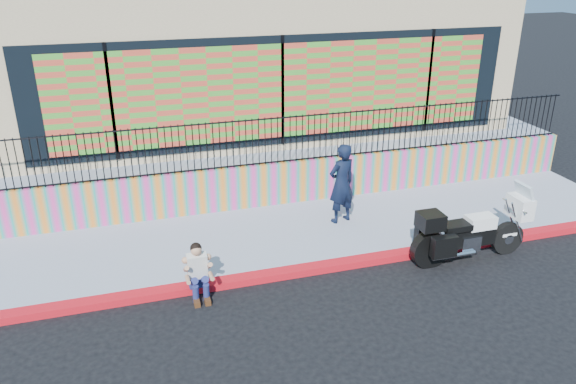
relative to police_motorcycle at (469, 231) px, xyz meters
name	(u,v)px	position (x,y,z in m)	size (l,w,h in m)	color
ground	(338,268)	(-2.76, 0.47, -0.69)	(90.00, 90.00, 0.00)	black
red_curb	(338,265)	(-2.76, 0.47, -0.61)	(16.00, 0.30, 0.15)	red
sidewalk	(312,230)	(-2.76, 2.12, -0.61)	(16.00, 3.00, 0.15)	#9299B0
mural_wall	(292,182)	(-2.76, 3.72, 0.01)	(16.00, 0.20, 1.10)	#EA3D9B
metal_fence	(292,139)	(-2.76, 3.72, 1.16)	(15.80, 0.04, 1.20)	black
elevated_platform	(248,129)	(-2.76, 8.82, -0.06)	(16.00, 10.00, 1.25)	#9299B0
storefront_building	(247,51)	(-2.76, 8.60, 2.56)	(14.00, 8.06, 4.00)	tan
police_motorcycle	(469,231)	(0.00, 0.00, 0.00)	(2.63, 0.87, 1.64)	black
police_officer	(342,183)	(-2.00, 2.27, 0.43)	(0.71, 0.46, 1.94)	black
seated_man	(199,276)	(-5.70, 0.24, -0.24)	(0.54, 0.71, 1.06)	navy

